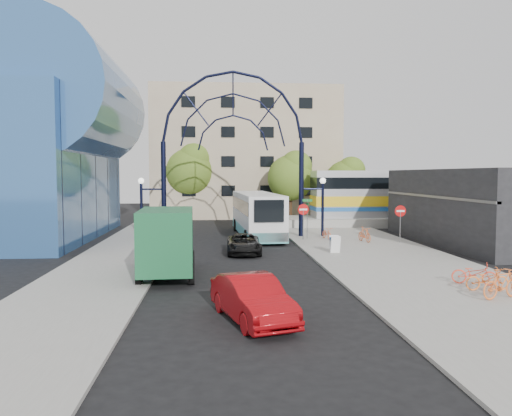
{
  "coord_description": "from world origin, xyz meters",
  "views": [
    {
      "loc": [
        -1.27,
        -22.24,
        4.62
      ],
      "look_at": [
        1.01,
        6.0,
        2.74
      ],
      "focal_mm": 35.0,
      "sensor_mm": 36.0,
      "label": 1
    }
  ],
  "objects": [
    {
      "name": "black_suv",
      "position": [
        0.36,
        6.76,
        0.58
      ],
      "size": [
        2.02,
        4.24,
        1.17
      ],
      "primitive_type": "imported",
      "rotation": [
        0.0,
        0.0,
        -0.02
      ],
      "color": "black",
      "rests_on": "ground"
    },
    {
      "name": "plaza_west",
      "position": [
        -6.5,
        6.0,
        0.06
      ],
      "size": [
        5.0,
        50.0,
        0.12
      ],
      "primitive_type": "cube",
      "color": "gray",
      "rests_on": "ground"
    },
    {
      "name": "train_platform",
      "position": [
        20.0,
        22.0,
        0.4
      ],
      "size": [
        32.0,
        5.0,
        0.8
      ],
      "primitive_type": "cube",
      "color": "gray",
      "rests_on": "ground"
    },
    {
      "name": "transit_hall",
      "position": [
        -15.3,
        15.0,
        6.7
      ],
      "size": [
        16.5,
        18.0,
        14.5
      ],
      "color": "#325E9A",
      "rests_on": "ground"
    },
    {
      "name": "apartment_block",
      "position": [
        2.0,
        34.97,
        7.0
      ],
      "size": [
        20.0,
        12.1,
        14.0
      ],
      "color": "tan",
      "rests_on": "ground"
    },
    {
      "name": "bike_far_a",
      "position": [
        9.31,
        -2.79,
        0.58
      ],
      "size": [
        1.84,
        1.32,
        0.92
      ],
      "primitive_type": "imported",
      "rotation": [
        0.0,
        0.0,
        1.11
      ],
      "color": "#F04930",
      "rests_on": "sidewalk_east"
    },
    {
      "name": "tree_north_b",
      "position": [
        -3.88,
        29.93,
        5.27
      ],
      "size": [
        5.12,
        5.12,
        8.0
      ],
      "color": "#382314",
      "rests_on": "ground"
    },
    {
      "name": "street_name_sign",
      "position": [
        5.2,
        12.6,
        2.13
      ],
      "size": [
        0.7,
        0.7,
        2.8
      ],
      "color": "slate",
      "rests_on": "sidewalk_east"
    },
    {
      "name": "city_bus",
      "position": [
        1.81,
        15.18,
        1.7
      ],
      "size": [
        3.27,
        11.94,
        3.25
      ],
      "rotation": [
        0.0,
        0.0,
        0.05
      ],
      "color": "silver",
      "rests_on": "ground"
    },
    {
      "name": "sandwich_board",
      "position": [
        5.6,
        5.98,
        0.74
      ],
      "size": [
        0.55,
        0.61,
        0.99
      ],
      "color": "white",
      "rests_on": "sidewalk_east"
    },
    {
      "name": "tree_north_c",
      "position": [
        12.12,
        27.93,
        4.28
      ],
      "size": [
        4.16,
        4.16,
        6.5
      ],
      "color": "#382314",
      "rests_on": "ground"
    },
    {
      "name": "do_not_enter_sign",
      "position": [
        11.0,
        10.0,
        1.98
      ],
      "size": [
        0.76,
        0.07,
        2.48
      ],
      "color": "slate",
      "rests_on": "sidewalk_east"
    },
    {
      "name": "sidewalk_east",
      "position": [
        8.0,
        4.0,
        0.06
      ],
      "size": [
        8.0,
        56.0,
        0.12
      ],
      "primitive_type": "cube",
      "color": "gray",
      "rests_on": "ground"
    },
    {
      "name": "tree_north_a",
      "position": [
        6.12,
        25.93,
        4.61
      ],
      "size": [
        4.48,
        4.48,
        7.0
      ],
      "color": "#382314",
      "rests_on": "ground"
    },
    {
      "name": "bike_far_c",
      "position": [
        9.27,
        -3.83,
        0.57
      ],
      "size": [
        1.73,
        0.69,
        0.89
      ],
      "primitive_type": "imported",
      "rotation": [
        0.0,
        0.0,
        1.51
      ],
      "color": "orange",
      "rests_on": "sidewalk_east"
    },
    {
      "name": "bike_near_b",
      "position": [
        8.71,
        10.46,
        0.62
      ],
      "size": [
        0.8,
        1.71,
        0.99
      ],
      "primitive_type": "imported",
      "rotation": [
        0.0,
        0.0,
        0.21
      ],
      "color": "orange",
      "rests_on": "sidewalk_east"
    },
    {
      "name": "green_truck",
      "position": [
        -3.47,
        0.57,
        1.56
      ],
      "size": [
        2.61,
        6.26,
        3.11
      ],
      "rotation": [
        0.0,
        0.0,
        0.04
      ],
      "color": "black",
      "rests_on": "ground"
    },
    {
      "name": "train_car",
      "position": [
        20.0,
        22.0,
        2.9
      ],
      "size": [
        25.1,
        3.05,
        4.2
      ],
      "color": "#B7B7BC",
      "rests_on": "train_platform"
    },
    {
      "name": "commercial_block_east",
      "position": [
        16.0,
        10.0,
        2.5
      ],
      "size": [
        6.0,
        16.0,
        5.0
      ],
      "primitive_type": "cube",
      "color": "black",
      "rests_on": "ground"
    },
    {
      "name": "stop_sign",
      "position": [
        4.8,
        12.0,
        1.99
      ],
      "size": [
        0.8,
        0.07,
        2.5
      ],
      "color": "slate",
      "rests_on": "sidewalk_east"
    },
    {
      "name": "red_sedan",
      "position": [
        -0.14,
        -6.76,
        0.72
      ],
      "size": [
        2.72,
        4.63,
        1.44
      ],
      "primitive_type": "imported",
      "rotation": [
        0.0,
        0.0,
        0.29
      ],
      "color": "maroon",
      "rests_on": "ground"
    },
    {
      "name": "bike_far_b",
      "position": [
        9.09,
        -5.12,
        0.68
      ],
      "size": [
        1.92,
        1.1,
        1.11
      ],
      "primitive_type": "imported",
      "rotation": [
        0.0,
        0.0,
        1.9
      ],
      "color": "orange",
      "rests_on": "sidewalk_east"
    },
    {
      "name": "bike_near_a",
      "position": [
        6.52,
        12.17,
        0.52
      ],
      "size": [
        0.77,
        1.6,
        0.8
      ],
      "primitive_type": "imported",
      "rotation": [
        0.0,
        0.0,
        0.16
      ],
      "color": "orange",
      "rests_on": "sidewalk_east"
    },
    {
      "name": "gateway_arch",
      "position": [
        0.0,
        14.0,
        8.56
      ],
      "size": [
        13.64,
        0.44,
        12.1
      ],
      "color": "black",
      "rests_on": "ground"
    },
    {
      "name": "ground",
      "position": [
        0.0,
        0.0,
        0.0
      ],
      "size": [
        120.0,
        120.0,
        0.0
      ],
      "primitive_type": "plane",
      "color": "black",
      "rests_on": "ground"
    }
  ]
}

